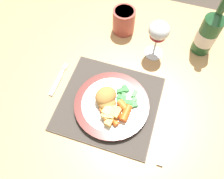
{
  "coord_description": "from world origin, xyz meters",
  "views": [
    {
      "loc": [
        0.05,
        -0.36,
        1.37
      ],
      "look_at": [
        -0.05,
        -0.06,
        0.78
      ],
      "focal_mm": 35.0,
      "sensor_mm": 36.0,
      "label": 1
    }
  ],
  "objects_px": {
    "wine_glass": "(159,32)",
    "bottle": "(209,32)",
    "dinner_plate": "(112,105)",
    "fork": "(57,82)",
    "dining_table": "(130,97)",
    "table_knife": "(165,135)",
    "drinking_cup": "(124,20)"
  },
  "relations": [
    {
      "from": "dinner_plate",
      "to": "drinking_cup",
      "type": "distance_m",
      "value": 0.33
    },
    {
      "from": "dining_table",
      "to": "drinking_cup",
      "type": "bearing_deg",
      "value": 113.13
    },
    {
      "from": "dining_table",
      "to": "wine_glass",
      "type": "distance_m",
      "value": 0.25
    },
    {
      "from": "bottle",
      "to": "drinking_cup",
      "type": "relative_size",
      "value": 2.57
    },
    {
      "from": "wine_glass",
      "to": "drinking_cup",
      "type": "xyz_separation_m",
      "value": [
        -0.14,
        0.08,
        -0.06
      ]
    },
    {
      "from": "fork",
      "to": "table_knife",
      "type": "relative_size",
      "value": 0.59
    },
    {
      "from": "table_knife",
      "to": "wine_glass",
      "type": "height_order",
      "value": "wine_glass"
    },
    {
      "from": "dining_table",
      "to": "fork",
      "type": "xyz_separation_m",
      "value": [
        -0.24,
        -0.07,
        0.09
      ]
    },
    {
      "from": "dinner_plate",
      "to": "drinking_cup",
      "type": "height_order",
      "value": "drinking_cup"
    },
    {
      "from": "dinner_plate",
      "to": "drinking_cup",
      "type": "relative_size",
      "value": 2.49
    },
    {
      "from": "dinner_plate",
      "to": "dining_table",
      "type": "bearing_deg",
      "value": 67.69
    },
    {
      "from": "dining_table",
      "to": "bottle",
      "type": "xyz_separation_m",
      "value": [
        0.2,
        0.22,
        0.17
      ]
    },
    {
      "from": "dining_table",
      "to": "wine_glass",
      "type": "xyz_separation_m",
      "value": [
        0.04,
        0.15,
        0.2
      ]
    },
    {
      "from": "dining_table",
      "to": "dinner_plate",
      "type": "xyz_separation_m",
      "value": [
        -0.04,
        -0.1,
        0.11
      ]
    },
    {
      "from": "bottle",
      "to": "drinking_cup",
      "type": "bearing_deg",
      "value": 179.29
    },
    {
      "from": "dinner_plate",
      "to": "drinking_cup",
      "type": "bearing_deg",
      "value": 100.12
    },
    {
      "from": "fork",
      "to": "wine_glass",
      "type": "height_order",
      "value": "wine_glass"
    },
    {
      "from": "wine_glass",
      "to": "dinner_plate",
      "type": "bearing_deg",
      "value": -107.44
    },
    {
      "from": "table_knife",
      "to": "wine_glass",
      "type": "xyz_separation_m",
      "value": [
        -0.1,
        0.29,
        0.1
      ]
    },
    {
      "from": "fork",
      "to": "table_knife",
      "type": "bearing_deg",
      "value": -10.47
    },
    {
      "from": "bottle",
      "to": "table_knife",
      "type": "bearing_deg",
      "value": -98.87
    },
    {
      "from": "table_knife",
      "to": "drinking_cup",
      "type": "relative_size",
      "value": 2.35
    },
    {
      "from": "dinner_plate",
      "to": "fork",
      "type": "bearing_deg",
      "value": 171.29
    },
    {
      "from": "dining_table",
      "to": "drinking_cup",
      "type": "height_order",
      "value": "drinking_cup"
    },
    {
      "from": "dining_table",
      "to": "wine_glass",
      "type": "height_order",
      "value": "wine_glass"
    },
    {
      "from": "table_knife",
      "to": "drinking_cup",
      "type": "bearing_deg",
      "value": 123.11
    },
    {
      "from": "dining_table",
      "to": "table_knife",
      "type": "bearing_deg",
      "value": -44.16
    },
    {
      "from": "wine_glass",
      "to": "fork",
      "type": "bearing_deg",
      "value": -142.06
    },
    {
      "from": "dinner_plate",
      "to": "fork",
      "type": "height_order",
      "value": "dinner_plate"
    },
    {
      "from": "wine_glass",
      "to": "bottle",
      "type": "relative_size",
      "value": 0.61
    },
    {
      "from": "fork",
      "to": "table_knife",
      "type": "distance_m",
      "value": 0.39
    },
    {
      "from": "table_knife",
      "to": "drinking_cup",
      "type": "xyz_separation_m",
      "value": [
        -0.24,
        0.36,
        0.05
      ]
    }
  ]
}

